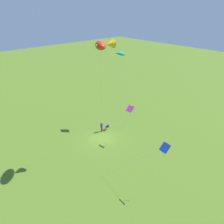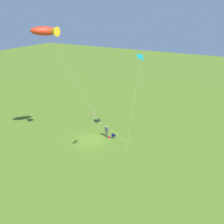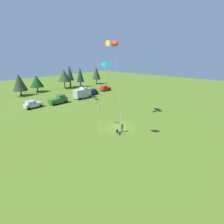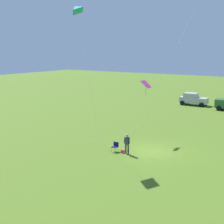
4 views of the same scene
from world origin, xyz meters
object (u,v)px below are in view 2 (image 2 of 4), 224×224
at_px(person_kite_flyer, 106,130).
at_px(kite_large_fish, 46,31).
at_px(kite_delta_teal, 142,56).
at_px(backpack_on_grass, 109,137).
at_px(kite_diamond_rainbow, 92,117).
at_px(folding_chair, 114,136).

xyz_separation_m(person_kite_flyer, kite_large_fish, (4.40, 5.74, 13.87)).
relative_size(person_kite_flyer, kite_delta_teal, 0.14).
bearing_deg(person_kite_flyer, backpack_on_grass, -116.00).
bearing_deg(kite_large_fish, kite_diamond_rainbow, -173.09).
distance_m(folding_chair, kite_delta_teal, 11.95).
xyz_separation_m(folding_chair, kite_delta_teal, (-3.60, -0.64, 11.37)).
bearing_deg(folding_chair, person_kite_flyer, 87.03).
relative_size(kite_large_fish, kite_diamond_rainbow, 2.73).
height_order(folding_chair, kite_diamond_rainbow, kite_diamond_rainbow).
bearing_deg(backpack_on_grass, person_kite_flyer, -12.96).
relative_size(person_kite_flyer, folding_chair, 2.12).
xyz_separation_m(folding_chair, kite_large_fish, (5.57, 5.73, 14.40)).
distance_m(backpack_on_grass, kite_large_fish, 16.55).
distance_m(kite_large_fish, kite_diamond_rainbow, 11.13).
height_order(kite_large_fish, kite_delta_teal, kite_large_fish).
distance_m(person_kite_flyer, kite_large_fish, 15.64).
relative_size(backpack_on_grass, kite_diamond_rainbow, 0.06).
height_order(backpack_on_grass, kite_delta_teal, kite_delta_teal).
bearing_deg(kite_delta_teal, folding_chair, 10.05).
distance_m(folding_chair, kite_large_fish, 16.47).
xyz_separation_m(kite_delta_teal, kite_diamond_rainbow, (3.71, 5.70, -6.65)).
relative_size(kite_large_fish, kite_delta_teal, 1.26).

